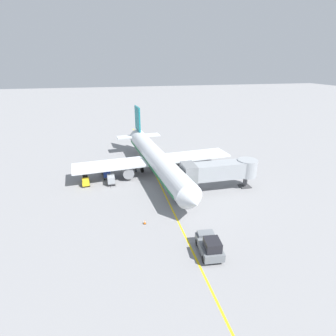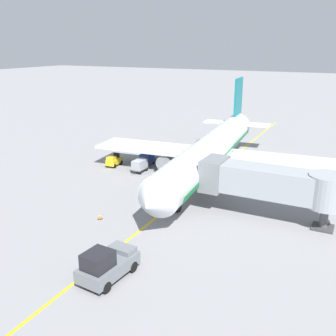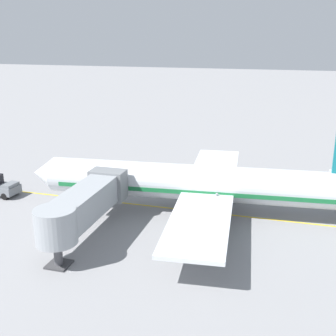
# 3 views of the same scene
# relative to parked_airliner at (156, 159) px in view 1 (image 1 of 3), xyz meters

# --- Properties ---
(ground_plane) EXTENTS (400.00, 400.00, 0.00)m
(ground_plane) POSITION_rel_parked_airliner_xyz_m (0.14, 1.64, -3.19)
(ground_plane) COLOR gray
(gate_lead_in_line) EXTENTS (0.24, 80.00, 0.01)m
(gate_lead_in_line) POSITION_rel_parked_airliner_xyz_m (0.14, 1.64, -3.18)
(gate_lead_in_line) COLOR gold
(gate_lead_in_line) RESTS_ON ground
(parked_airliner) EXTENTS (30.35, 37.35, 10.63)m
(parked_airliner) POSITION_rel_parked_airliner_xyz_m (0.00, 0.00, 0.00)
(parked_airliner) COLOR silver
(parked_airliner) RESTS_ON ground
(jet_bridge) EXTENTS (12.87, 3.50, 4.98)m
(jet_bridge) POSITION_rel_parked_airliner_xyz_m (-9.03, 8.84, 0.27)
(jet_bridge) COLOR #93999E
(jet_bridge) RESTS_ON ground
(pushback_tractor) EXTENTS (2.58, 4.58, 2.40)m
(pushback_tractor) POSITION_rel_parked_airliner_xyz_m (-1.55, 23.62, -2.09)
(pushback_tractor) COLOR slate
(pushback_tractor) RESTS_ON ground
(baggage_tug_lead) EXTENTS (1.48, 2.60, 1.62)m
(baggage_tug_lead) POSITION_rel_parked_airliner_xyz_m (12.79, 1.96, -2.47)
(baggage_tug_lead) COLOR gold
(baggage_tug_lead) RESTS_ON ground
(baggage_cart_front) EXTENTS (1.32, 2.90, 1.58)m
(baggage_cart_front) POSITION_rel_parked_airliner_xyz_m (8.45, 2.58, -2.24)
(baggage_cart_front) COLOR #4C4C51
(baggage_cart_front) RESTS_ON ground
(baggage_cart_second_in_train) EXTENTS (1.32, 2.90, 1.58)m
(baggage_cart_second_in_train) POSITION_rel_parked_airliner_xyz_m (9.12, -0.40, -2.24)
(baggage_cart_second_in_train) COLOR #4C4C51
(baggage_cart_second_in_train) RESTS_ON ground
(baggage_cart_third_in_train) EXTENTS (1.32, 2.90, 1.58)m
(baggage_cart_third_in_train) POSITION_rel_parked_airliner_xyz_m (9.50, -3.02, -2.24)
(baggage_cart_third_in_train) COLOR #4C4C51
(baggage_cart_third_in_train) RESTS_ON ground
(ground_crew_wing_walker) EXTENTS (0.69, 0.39, 1.69)m
(ground_crew_wing_walker) POSITION_rel_parked_airliner_xyz_m (3.60, -1.90, -2.23)
(ground_crew_wing_walker) COLOR #232328
(ground_crew_wing_walker) RESTS_ON ground
(safety_cone_nose_left) EXTENTS (0.36, 0.36, 0.59)m
(safety_cone_nose_left) POSITION_rel_parked_airliner_xyz_m (4.60, 16.14, -2.90)
(safety_cone_nose_left) COLOR black
(safety_cone_nose_left) RESTS_ON ground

